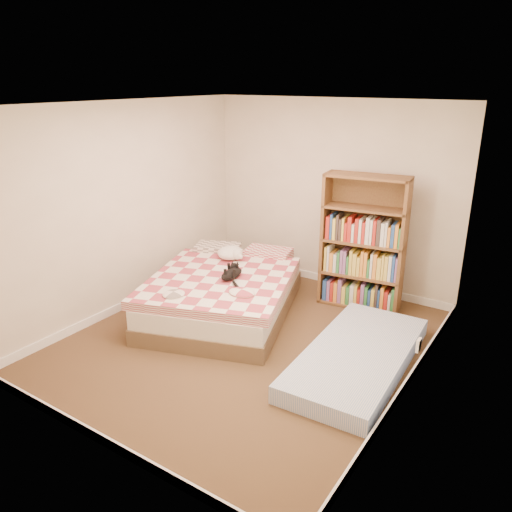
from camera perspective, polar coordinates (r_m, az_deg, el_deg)
The scene contains 6 objects.
room at distance 5.09m, azimuth -1.11°, elevation 2.17°, with size 3.51×4.01×2.51m.
bed at distance 6.13m, azimuth -3.42°, elevation -4.04°, with size 2.13×2.54×0.58m.
bookshelf at distance 6.31m, azimuth 12.06°, elevation -0.50°, with size 1.04×0.46×1.67m.
floor_mattress at distance 5.20m, azimuth 11.49°, elevation -11.27°, with size 0.91×2.01×0.18m, color #7A98CC.
black_cat at distance 5.83m, azimuth -2.63°, elevation -1.97°, with size 0.29×0.59×0.13m.
white_dog at distance 6.42m, azimuth -2.95°, elevation 0.35°, with size 0.44×0.46×0.17m.
Camera 1 is at (2.75, -4.00, 2.74)m, focal length 35.00 mm.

